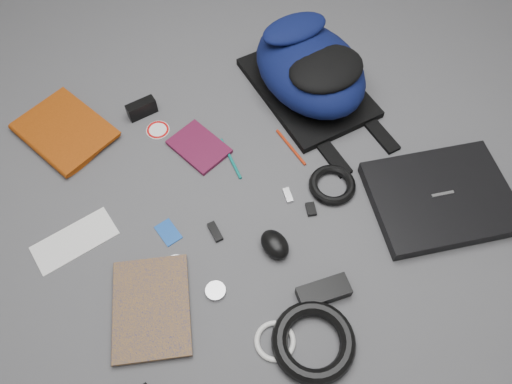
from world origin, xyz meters
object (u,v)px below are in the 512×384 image
backpack (310,68)px  laptop (441,197)px  textbook_red (36,152)px  comic_book (113,313)px  power_brick (324,292)px  dvd_case (199,147)px  compact_camera (142,109)px  mouse (275,244)px

backpack → laptop: bearing=-79.3°
textbook_red → comic_book: 0.57m
backpack → laptop: 0.55m
laptop → textbook_red: size_ratio=1.35×
power_brick → comic_book: bearing=167.0°
dvd_case → textbook_red: bearing=137.3°
comic_book → compact_camera: 0.65m
mouse → comic_book: bearing=170.8°
compact_camera → mouse: (0.11, -0.61, -0.00)m
power_brick → textbook_red: bearing=133.6°
backpack → compact_camera: (-0.50, 0.18, -0.07)m
textbook_red → comic_book: (0.01, -0.57, -0.01)m
power_brick → backpack: bearing=71.6°
compact_camera → power_brick: bearing=-80.3°
laptop → dvd_case: laptop is taller
compact_camera → backpack: bearing=-20.8°
backpack → laptop: backpack is taller
backpack → power_brick: bearing=-118.8°
backpack → compact_camera: 0.54m
backpack → mouse: 0.59m
mouse → backpack: bearing=45.1°
comic_book → dvd_case: (0.42, 0.35, -0.00)m
textbook_red → laptop: bearing=-56.7°
laptop → comic_book: bearing=-171.6°
backpack → comic_book: size_ratio=1.79×
backpack → compact_camera: backpack is taller
comic_book → power_brick: power_brick is taller
mouse → compact_camera: bearing=97.9°
laptop → mouse: mouse is taller
laptop → dvd_case: size_ratio=2.25×
backpack → textbook_red: (-0.84, 0.20, -0.08)m
backpack → dvd_case: 0.42m
textbook_red → compact_camera: size_ratio=3.10×
backpack → mouse: backpack is taller
compact_camera → power_brick: compact_camera is taller
comic_book → mouse: mouse is taller
textbook_red → dvd_case: (0.43, -0.22, -0.01)m
dvd_case → power_brick: size_ratio=1.28×
laptop → compact_camera: compact_camera is taller
comic_book → textbook_red: bearing=114.3°
backpack → textbook_red: bearing=168.8°
compact_camera → mouse: size_ratio=1.00×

